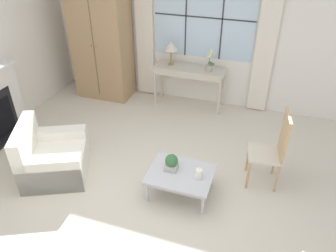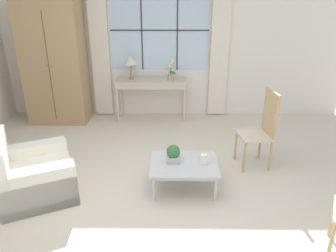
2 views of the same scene
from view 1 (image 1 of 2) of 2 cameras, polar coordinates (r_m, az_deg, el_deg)
name	(u,v)px [view 1 (image 1 of 2)]	position (r m, az deg, el deg)	size (l,w,h in m)	color
ground_plane	(145,201)	(4.52, -3.94, -12.82)	(14.00, 14.00, 0.00)	beige
wall_back_windowed	(204,32)	(6.31, 6.20, 15.95)	(7.20, 0.14, 2.80)	silver
armoire	(101,39)	(6.71, -11.53, 14.57)	(1.16, 0.68, 2.35)	tan
console_table	(189,72)	(6.32, 3.72, 9.33)	(1.36, 0.44, 0.79)	beige
table_lamp	(171,46)	(6.28, 0.52, 13.68)	(0.26, 0.26, 0.46)	#9E7F47
potted_orchid	(209,63)	(6.13, 7.21, 10.81)	(0.16, 0.12, 0.41)	tan
armchair_upholstered	(52,159)	(5.02, -19.48, -5.38)	(1.16, 1.18, 0.84)	silver
side_chair_wooden	(274,146)	(4.61, 18.05, -3.38)	(0.50, 0.50, 1.13)	beige
coffee_table	(181,175)	(4.40, 2.22, -8.51)	(0.85, 0.66, 0.36)	#BCBCC1
potted_plant_small	(171,162)	(4.35, 0.61, -6.35)	(0.17, 0.17, 0.23)	#BCB7AD
pillar_candle	(199,174)	(4.28, 5.39, -8.26)	(0.12, 0.12, 0.14)	silver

